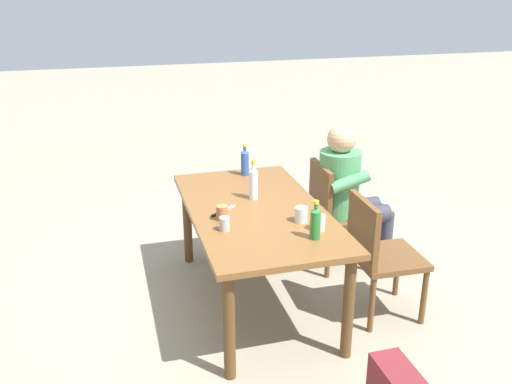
{
  "coord_description": "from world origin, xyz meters",
  "views": [
    {
      "loc": [
        -3.37,
        0.95,
        2.21
      ],
      "look_at": [
        0.0,
        0.0,
        0.86
      ],
      "focal_mm": 38.97,
      "sensor_mm": 36.0,
      "label": 1
    }
  ],
  "objects_px": {
    "chair_near_left": "(378,251)",
    "cup_white": "(319,223)",
    "bottle_blue": "(245,162)",
    "dining_table": "(256,220)",
    "cup_glass": "(301,214)",
    "cup_terracotta": "(222,213)",
    "cup_steel": "(225,224)",
    "bottle_green": "(315,222)",
    "bottle_clear": "(254,182)",
    "person_in_white_shirt": "(348,189)",
    "table_knife": "(222,212)",
    "chair_near_right": "(334,210)"
  },
  "relations": [
    {
      "from": "person_in_white_shirt",
      "to": "cup_glass",
      "type": "relative_size",
      "value": 11.86
    },
    {
      "from": "person_in_white_shirt",
      "to": "cup_glass",
      "type": "xyz_separation_m",
      "value": [
        -0.66,
        0.64,
        0.13
      ]
    },
    {
      "from": "chair_near_right",
      "to": "bottle_green",
      "type": "distance_m",
      "value": 1.12
    },
    {
      "from": "bottle_clear",
      "to": "person_in_white_shirt",
      "type": "bearing_deg",
      "value": -76.59
    },
    {
      "from": "cup_terracotta",
      "to": "cup_steel",
      "type": "bearing_deg",
      "value": 172.91
    },
    {
      "from": "dining_table",
      "to": "cup_terracotta",
      "type": "distance_m",
      "value": 0.32
    },
    {
      "from": "bottle_clear",
      "to": "cup_steel",
      "type": "distance_m",
      "value": 0.57
    },
    {
      "from": "cup_terracotta",
      "to": "bottle_green",
      "type": "bearing_deg",
      "value": -131.37
    },
    {
      "from": "bottle_blue",
      "to": "table_knife",
      "type": "height_order",
      "value": "bottle_blue"
    },
    {
      "from": "bottle_blue",
      "to": "bottle_clear",
      "type": "relative_size",
      "value": 0.89
    },
    {
      "from": "chair_near_right",
      "to": "bottle_blue",
      "type": "bearing_deg",
      "value": 64.26
    },
    {
      "from": "chair_near_left",
      "to": "cup_glass",
      "type": "distance_m",
      "value": 0.61
    },
    {
      "from": "bottle_green",
      "to": "cup_terracotta",
      "type": "xyz_separation_m",
      "value": [
        0.42,
        0.48,
        -0.06
      ]
    },
    {
      "from": "dining_table",
      "to": "cup_white",
      "type": "bearing_deg",
      "value": -147.25
    },
    {
      "from": "dining_table",
      "to": "cup_steel",
      "type": "xyz_separation_m",
      "value": [
        -0.29,
        0.28,
        0.13
      ]
    },
    {
      "from": "person_in_white_shirt",
      "to": "cup_glass",
      "type": "height_order",
      "value": "person_in_white_shirt"
    },
    {
      "from": "cup_white",
      "to": "chair_near_left",
      "type": "bearing_deg",
      "value": -81.48
    },
    {
      "from": "cup_white",
      "to": "cup_terracotta",
      "type": "height_order",
      "value": "cup_white"
    },
    {
      "from": "chair_near_left",
      "to": "cup_terracotta",
      "type": "distance_m",
      "value": 1.08
    },
    {
      "from": "chair_near_left",
      "to": "cup_glass",
      "type": "relative_size",
      "value": 8.75
    },
    {
      "from": "cup_glass",
      "to": "cup_steel",
      "type": "xyz_separation_m",
      "value": [
        0.0,
        0.5,
        -0.01
      ]
    },
    {
      "from": "cup_glass",
      "to": "cup_terracotta",
      "type": "distance_m",
      "value": 0.51
    },
    {
      "from": "person_in_white_shirt",
      "to": "bottle_green",
      "type": "distance_m",
      "value": 1.14
    },
    {
      "from": "cup_terracotta",
      "to": "table_knife",
      "type": "height_order",
      "value": "cup_terracotta"
    },
    {
      "from": "chair_near_right",
      "to": "bottle_clear",
      "type": "xyz_separation_m",
      "value": [
        -0.2,
        0.72,
        0.37
      ]
    },
    {
      "from": "chair_near_left",
      "to": "cup_steel",
      "type": "distance_m",
      "value": 1.08
    },
    {
      "from": "chair_near_right",
      "to": "bottle_green",
      "type": "bearing_deg",
      "value": 149.97
    },
    {
      "from": "bottle_blue",
      "to": "dining_table",
      "type": "bearing_deg",
      "value": 171.6
    },
    {
      "from": "cup_white",
      "to": "table_knife",
      "type": "bearing_deg",
      "value": 50.0
    },
    {
      "from": "bottle_green",
      "to": "cup_steel",
      "type": "height_order",
      "value": "bottle_green"
    },
    {
      "from": "dining_table",
      "to": "cup_glass",
      "type": "distance_m",
      "value": 0.39
    },
    {
      "from": "cup_terracotta",
      "to": "person_in_white_shirt",
      "type": "bearing_deg",
      "value": -66.1
    },
    {
      "from": "bottle_blue",
      "to": "bottle_clear",
      "type": "distance_m",
      "value": 0.52
    },
    {
      "from": "cup_white",
      "to": "cup_glass",
      "type": "bearing_deg",
      "value": 22.77
    },
    {
      "from": "dining_table",
      "to": "chair_near_left",
      "type": "xyz_separation_m",
      "value": [
        -0.37,
        -0.75,
        -0.16
      ]
    },
    {
      "from": "cup_white",
      "to": "chair_near_right",
      "type": "bearing_deg",
      "value": -29.69
    },
    {
      "from": "chair_near_right",
      "to": "table_knife",
      "type": "bearing_deg",
      "value": 110.83
    },
    {
      "from": "chair_near_left",
      "to": "cup_white",
      "type": "xyz_separation_m",
      "value": [
        -0.07,
        0.47,
        0.3
      ]
    },
    {
      "from": "person_in_white_shirt",
      "to": "cup_steel",
      "type": "height_order",
      "value": "person_in_white_shirt"
    },
    {
      "from": "bottle_blue",
      "to": "cup_glass",
      "type": "xyz_separation_m",
      "value": [
        -0.98,
        -0.12,
        -0.06
      ]
    },
    {
      "from": "table_knife",
      "to": "chair_near_left",
      "type": "bearing_deg",
      "value": -110.51
    },
    {
      "from": "dining_table",
      "to": "person_in_white_shirt",
      "type": "bearing_deg",
      "value": -66.49
    },
    {
      "from": "chair_near_right",
      "to": "chair_near_left",
      "type": "distance_m",
      "value": 0.75
    },
    {
      "from": "bottle_green",
      "to": "cup_glass",
      "type": "distance_m",
      "value": 0.26
    },
    {
      "from": "chair_near_right",
      "to": "cup_white",
      "type": "relative_size",
      "value": 8.78
    },
    {
      "from": "table_knife",
      "to": "bottle_green",
      "type": "bearing_deg",
      "value": -140.06
    },
    {
      "from": "bottle_clear",
      "to": "cup_white",
      "type": "xyz_separation_m",
      "value": [
        -0.62,
        -0.25,
        -0.07
      ]
    },
    {
      "from": "bottle_clear",
      "to": "cup_glass",
      "type": "bearing_deg",
      "value": -157.94
    },
    {
      "from": "dining_table",
      "to": "bottle_clear",
      "type": "distance_m",
      "value": 0.28
    },
    {
      "from": "chair_near_right",
      "to": "cup_steel",
      "type": "height_order",
      "value": "chair_near_right"
    }
  ]
}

